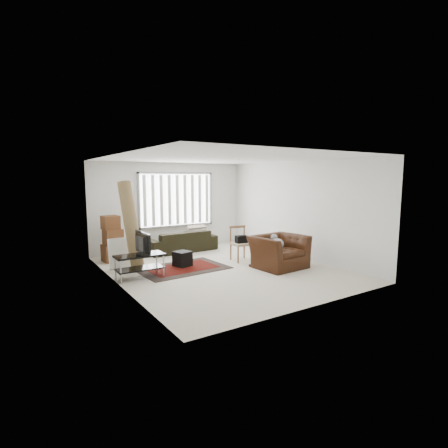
# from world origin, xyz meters

# --- Properties ---
(room) EXTENTS (6.00, 6.02, 2.71)m
(room) POSITION_xyz_m (0.03, 0.51, 1.76)
(room) COLOR beige
(room) RESTS_ON ground
(persian_rug) EXTENTS (2.20, 1.54, 0.02)m
(persian_rug) POSITION_xyz_m (-0.80, 0.56, 0.01)
(persian_rug) COLOR black
(persian_rug) RESTS_ON ground
(tv_stand) EXTENTS (1.08, 0.48, 0.54)m
(tv_stand) POSITION_xyz_m (-1.95, 0.34, 0.39)
(tv_stand) COLOR black
(tv_stand) RESTS_ON ground
(tv) EXTENTS (0.11, 0.87, 0.50)m
(tv) POSITION_xyz_m (-1.95, 0.34, 0.79)
(tv) COLOR black
(tv) RESTS_ON tv_stand
(subwoofer) EXTENTS (0.46, 0.46, 0.37)m
(subwoofer) POSITION_xyz_m (-0.70, 0.74, 0.21)
(subwoofer) COLOR black
(subwoofer) RESTS_ON persian_rug
(moving_boxes) EXTENTS (0.54, 0.51, 1.23)m
(moving_boxes) POSITION_xyz_m (-2.03, 2.28, 0.57)
(moving_boxes) COLOR brown
(moving_boxes) RESTS_ON ground
(white_flatpack) EXTENTS (0.60, 0.22, 0.76)m
(white_flatpack) POSITION_xyz_m (-2.04, 1.47, 0.38)
(white_flatpack) COLOR silver
(white_flatpack) RESTS_ON ground
(rolled_rug) EXTENTS (0.53, 0.86, 2.17)m
(rolled_rug) POSITION_xyz_m (-1.85, 1.18, 1.09)
(rolled_rug) COLOR olive
(rolled_rug) RESTS_ON ground
(sofa) EXTENTS (2.18, 1.00, 0.83)m
(sofa) POSITION_xyz_m (0.09, 2.45, 0.41)
(sofa) COLOR black
(sofa) RESTS_ON ground
(side_chair) EXTENTS (0.55, 0.55, 0.93)m
(side_chair) POSITION_xyz_m (0.92, 0.48, 0.51)
(side_chair) COLOR #9D8666
(side_chair) RESTS_ON ground
(armchair) EXTENTS (1.31, 1.16, 0.92)m
(armchair) POSITION_xyz_m (1.30, -0.62, 0.46)
(armchair) COLOR #33180A
(armchair) RESTS_ON ground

